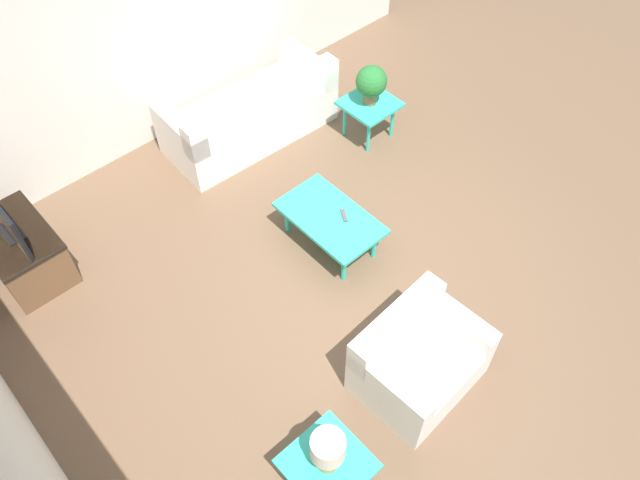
% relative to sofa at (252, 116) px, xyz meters
% --- Properties ---
extents(ground_plane, '(14.00, 14.00, 0.00)m').
position_rel_sofa_xyz_m(ground_plane, '(-2.25, 0.53, -0.31)').
color(ground_plane, brown).
extents(wall_right, '(0.12, 7.20, 2.70)m').
position_rel_sofa_xyz_m(wall_right, '(0.81, 0.53, 1.04)').
color(wall_right, silver).
rests_on(wall_right, ground_plane).
extents(sofa, '(0.94, 1.99, 0.82)m').
position_rel_sofa_xyz_m(sofa, '(0.00, 0.00, 0.00)').
color(sofa, white).
rests_on(sofa, ground_plane).
extents(armchair, '(0.82, 1.03, 0.73)m').
position_rel_sofa_xyz_m(armchair, '(-3.33, 0.91, -0.01)').
color(armchair, silver).
rests_on(armchair, ground_plane).
extents(coffee_table, '(1.03, 0.61, 0.40)m').
position_rel_sofa_xyz_m(coffee_table, '(-1.77, 0.43, 0.04)').
color(coffee_table, '#2DB79E').
rests_on(coffee_table, ground_plane).
extents(side_table_plant, '(0.57, 0.57, 0.47)m').
position_rel_sofa_xyz_m(side_table_plant, '(-0.88, -1.01, 0.10)').
color(side_table_plant, '#2DB79E').
rests_on(side_table_plant, ground_plane).
extents(side_table_lamp, '(0.57, 0.57, 0.47)m').
position_rel_sofa_xyz_m(side_table_lamp, '(-3.51, 2.07, 0.10)').
color(side_table_lamp, '#2DB79E').
rests_on(side_table_lamp, ground_plane).
extents(tv_stand_chest, '(0.93, 0.60, 0.55)m').
position_rel_sofa_xyz_m(tv_stand_chest, '(-0.06, 2.80, -0.01)').
color(tv_stand_chest, brown).
rests_on(tv_stand_chest, ground_plane).
extents(television, '(0.88, 0.16, 0.51)m').
position_rel_sofa_xyz_m(television, '(-0.06, 2.81, 0.49)').
color(television, black).
rests_on(television, tv_stand_chest).
extents(potted_plant, '(0.35, 0.35, 0.46)m').
position_rel_sofa_xyz_m(potted_plant, '(-0.88, -1.01, 0.44)').
color(potted_plant, brown).
rests_on(potted_plant, side_table_plant).
extents(table_lamp, '(0.25, 0.25, 0.40)m').
position_rel_sofa_xyz_m(table_lamp, '(-3.51, 2.07, 0.40)').
color(table_lamp, '#997F4C').
rests_on(table_lamp, side_table_lamp).
extents(remote_control, '(0.16, 0.12, 0.02)m').
position_rel_sofa_xyz_m(remote_control, '(-1.85, 0.32, 0.10)').
color(remote_control, '#4C4C51').
rests_on(remote_control, coffee_table).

